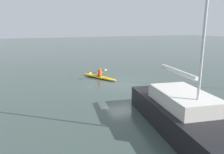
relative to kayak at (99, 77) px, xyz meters
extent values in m
plane|color=#384742|center=(-1.16, 2.75, -0.13)|extent=(160.00, 160.00, 0.00)
ellipsoid|color=#EAB214|center=(0.00, 0.00, 0.00)|extent=(2.48, 4.16, 0.25)
torus|color=black|center=(-0.02, 0.04, 0.10)|extent=(0.72, 0.72, 0.04)
cylinder|color=black|center=(0.58, -1.17, 0.11)|extent=(0.18, 0.18, 0.02)
cylinder|color=#E04C14|center=(-0.03, 0.07, 0.39)|extent=(0.37, 0.37, 0.54)
sphere|color=#936B4C|center=(-0.03, 0.07, 0.78)|extent=(0.21, 0.21, 0.21)
cylinder|color=black|center=(0.05, -0.11, 0.51)|extent=(1.88, 0.96, 0.03)
ellipsoid|color=gold|center=(0.99, 0.36, 0.51)|extent=(0.38, 0.21, 0.17)
ellipsoid|color=gold|center=(-0.88, -0.57, 0.51)|extent=(0.38, 0.21, 0.17)
cylinder|color=#936B4C|center=(0.26, 0.13, 0.47)|extent=(0.23, 0.28, 0.34)
cylinder|color=#936B4C|center=(-0.26, -0.13, 0.47)|extent=(0.32, 0.14, 0.34)
cube|color=black|center=(-0.34, 11.85, 0.45)|extent=(4.05, 8.71, 1.16)
cube|color=beige|center=(-0.41, 11.43, 1.36)|extent=(2.65, 3.97, 0.67)
cylinder|color=silver|center=(-0.53, 10.70, 2.47)|extent=(0.66, 3.62, 0.09)
cylinder|color=white|center=(-0.53, 10.70, 2.57)|extent=(0.71, 3.28, 0.20)
camera|label=1|loc=(6.57, 19.41, 4.81)|focal=35.05mm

